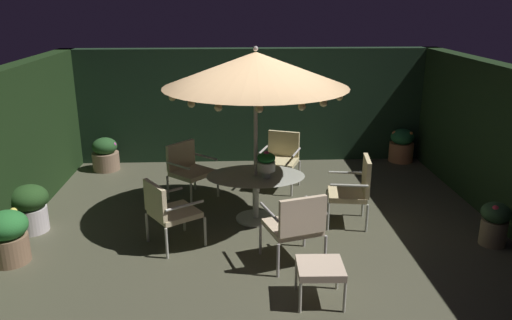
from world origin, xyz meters
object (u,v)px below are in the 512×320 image
object	(u,v)px
patio_umbrella	(256,70)
ottoman_footrest	(320,269)
patio_chair_north	(355,187)
patio_chair_east	(188,167)
potted_plant_left_far	(495,222)
patio_chair_southeast	(168,209)
potted_plant_left_near	(8,236)
potted_plant_right_near	(30,207)
potted_plant_back_center	(105,154)
patio_dining_table	(256,185)
centerpiece_planter	(266,162)
patio_chair_northeast	(281,156)
patio_chair_south	(296,223)
potted_plant_front_corner	(402,145)

from	to	relation	value
patio_umbrella	ottoman_footrest	bearing A→B (deg)	-74.69
ottoman_footrest	patio_chair_north	bearing A→B (deg)	66.83
patio_chair_east	potted_plant_left_far	xyz separation A→B (m)	(4.20, -1.91, -0.21)
patio_umbrella	patio_chair_southeast	size ratio (longest dim) A/B	2.82
potted_plant_left_far	potted_plant_left_near	world-z (taller)	potted_plant_left_near
potted_plant_right_near	potted_plant_back_center	world-z (taller)	potted_plant_right_near
potted_plant_right_near	potted_plant_left_near	distance (m)	0.89
patio_chair_north	patio_dining_table	bearing A→B (deg)	171.61
centerpiece_planter	potted_plant_left_far	distance (m)	3.17
patio_chair_northeast	patio_chair_east	xyz separation A→B (m)	(-1.57, -0.38, -0.05)
patio_chair_north	potted_plant_back_center	bearing A→B (deg)	147.80
patio_chair_southeast	patio_chair_north	bearing A→B (deg)	12.59
centerpiece_planter	potted_plant_back_center	xyz separation A→B (m)	(-2.92, 2.55, -0.62)
patio_dining_table	ottoman_footrest	size ratio (longest dim) A/B	2.82
potted_plant_back_center	potted_plant_left_far	bearing A→B (deg)	-29.86
centerpiece_planter	patio_chair_east	bearing A→B (deg)	138.62
patio_dining_table	patio_chair_north	bearing A→B (deg)	-8.39
potted_plant_right_near	potted_plant_left_far	world-z (taller)	potted_plant_right_near
patio_chair_southeast	potted_plant_right_near	xyz separation A→B (m)	(-2.00, 0.56, -0.17)
patio_chair_southeast	patio_chair_south	xyz separation A→B (m)	(1.61, -0.58, 0.02)
centerpiece_planter	patio_chair_southeast	xyz separation A→B (m)	(-1.33, -0.68, -0.40)
potted_plant_front_corner	patio_chair_northeast	bearing A→B (deg)	-152.41
patio_dining_table	potted_plant_left_near	world-z (taller)	patio_dining_table
ottoman_footrest	centerpiece_planter	bearing A→B (deg)	102.27
patio_chair_east	patio_chair_south	bearing A→B (deg)	-57.38
potted_plant_left_far	potted_plant_left_near	bearing A→B (deg)	-178.52
patio_chair_northeast	potted_plant_front_corner	world-z (taller)	patio_chair_northeast
patio_chair_south	potted_plant_right_near	distance (m)	3.79
patio_chair_southeast	potted_plant_right_near	bearing A→B (deg)	164.43
patio_chair_north	potted_plant_left_far	xyz separation A→B (m)	(1.72, -0.75, -0.24)
patio_chair_northeast	potted_plant_left_far	distance (m)	3.50
patio_chair_southeast	potted_plant_back_center	xyz separation A→B (m)	(-1.59, 3.22, -0.23)
patio_dining_table	patio_chair_southeast	size ratio (longest dim) A/B	1.57
potted_plant_left_near	patio_dining_table	bearing A→B (deg)	19.74
potted_plant_left_near	centerpiece_planter	bearing A→B (deg)	17.12
centerpiece_planter	potted_plant_right_near	xyz separation A→B (m)	(-3.33, -0.12, -0.56)
patio_dining_table	potted_plant_left_far	world-z (taller)	patio_dining_table
patio_chair_southeast	potted_plant_front_corner	distance (m)	5.51
patio_chair_southeast	ottoman_footrest	distance (m)	2.24
centerpiece_planter	ottoman_footrest	xyz separation A→B (m)	(0.44, -2.04, -0.55)
patio_chair_northeast	potted_plant_left_far	size ratio (longest dim) A/B	1.62
ottoman_footrest	patio_umbrella	bearing A→B (deg)	105.31
ottoman_footrest	potted_plant_back_center	distance (m)	5.69
ottoman_footrest	potted_plant_left_far	distance (m)	2.81
patio_chair_east	potted_plant_right_near	bearing A→B (deg)	-150.83
centerpiece_planter	potted_plant_left_far	world-z (taller)	centerpiece_planter
patio_umbrella	potted_plant_left_far	xyz separation A→B (m)	(3.14, -0.96, -1.90)
potted_plant_left_near	patio_chair_east	bearing A→B (deg)	45.12
patio_dining_table	patio_chair_northeast	xyz separation A→B (m)	(0.51, 1.33, 0.03)
patio_chair_northeast	ottoman_footrest	bearing A→B (deg)	-88.62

